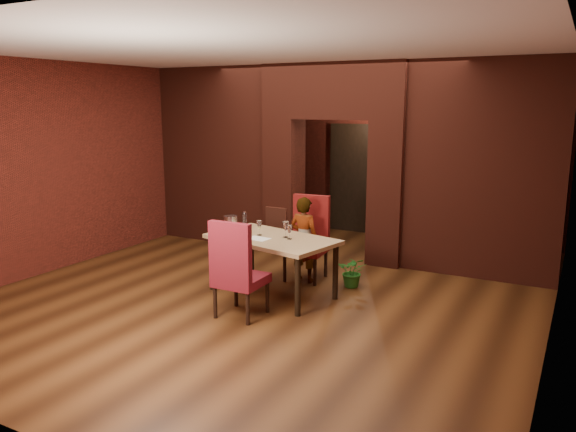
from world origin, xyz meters
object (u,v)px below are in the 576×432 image
(wine_glass_c, at_px, (290,232))
(chair_near, at_px, (241,268))
(water_bottle, at_px, (245,221))
(potted_plant, at_px, (353,272))
(chair_far, at_px, (306,239))
(person_seated, at_px, (304,239))
(wine_glass_b, at_px, (286,230))
(wine_bucket, at_px, (231,224))
(wine_glass_a, at_px, (259,228))
(dining_table, at_px, (272,266))

(wine_glass_c, bearing_deg, chair_near, -103.43)
(water_bottle, height_order, potted_plant, water_bottle)
(chair_far, relative_size, person_seated, 0.98)
(chair_near, height_order, wine_glass_c, chair_near)
(wine_glass_b, height_order, water_bottle, water_bottle)
(chair_near, height_order, wine_glass_b, chair_near)
(chair_far, relative_size, chair_near, 1.01)
(wine_glass_b, distance_m, wine_bucket, 0.83)
(potted_plant, bearing_deg, wine_glass_c, -126.79)
(wine_glass_a, xyz_separation_m, wine_glass_b, (0.37, 0.06, 0.01))
(water_bottle, bearing_deg, wine_glass_a, -20.16)
(chair_far, bearing_deg, water_bottle, -137.00)
(chair_far, distance_m, water_bottle, 0.98)
(dining_table, bearing_deg, wine_glass_c, 14.85)
(chair_near, xyz_separation_m, person_seated, (0.06, 1.58, 0.02))
(chair_far, distance_m, wine_glass_a, 0.90)
(dining_table, xyz_separation_m, wine_glass_a, (-0.21, 0.02, 0.50))
(wine_glass_b, bearing_deg, wine_glass_a, -170.75)
(wine_glass_b, relative_size, wine_bucket, 0.93)
(dining_table, xyz_separation_m, chair_far, (0.10, 0.81, 0.21))
(wine_glass_a, relative_size, wine_glass_c, 1.06)
(wine_bucket, bearing_deg, potted_plant, 28.69)
(chair_far, xyz_separation_m, potted_plant, (0.75, -0.01, -0.39))
(wine_glass_b, xyz_separation_m, wine_bucket, (-0.82, -0.09, 0.01))
(chair_far, relative_size, wine_bucket, 5.31)
(chair_near, bearing_deg, wine_glass_b, -97.59)
(wine_bucket, height_order, water_bottle, water_bottle)
(chair_far, relative_size, water_bottle, 4.34)
(dining_table, xyz_separation_m, wine_glass_b, (0.17, 0.08, 0.51))
(wine_glass_b, bearing_deg, water_bottle, 175.71)
(chair_far, height_order, potted_plant, chair_far)
(chair_near, relative_size, potted_plant, 2.68)
(chair_near, height_order, potted_plant, chair_near)
(water_bottle, bearing_deg, wine_glass_c, -8.52)
(person_seated, bearing_deg, water_bottle, 49.23)
(wine_glass_b, bearing_deg, person_seated, 94.76)
(person_seated, relative_size, wine_bucket, 5.39)
(chair_far, bearing_deg, chair_near, -96.85)
(water_bottle, distance_m, potted_plant, 1.69)
(wine_bucket, bearing_deg, wine_glass_b, 6.51)
(wine_glass_a, xyz_separation_m, potted_plant, (1.06, 0.79, -0.67))
(water_bottle, bearing_deg, person_seated, 44.02)
(chair_near, relative_size, water_bottle, 4.28)
(wine_glass_b, bearing_deg, wine_bucket, -173.49)
(chair_near, xyz_separation_m, wine_bucket, (-0.71, 0.83, 0.31))
(wine_bucket, bearing_deg, chair_far, 47.81)
(wine_glass_a, height_order, wine_glass_b, wine_glass_b)
(person_seated, bearing_deg, chair_near, 93.01)
(chair_far, relative_size, wine_glass_b, 5.71)
(chair_far, height_order, wine_glass_a, chair_far)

